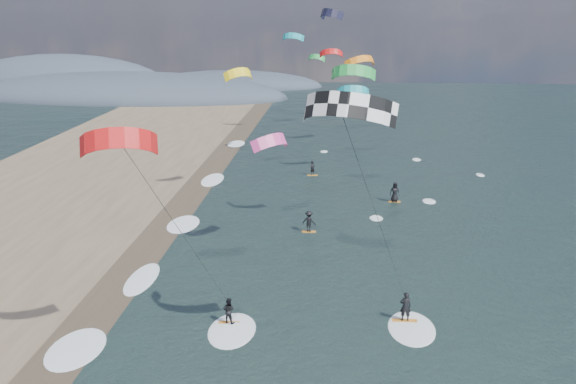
{
  "coord_description": "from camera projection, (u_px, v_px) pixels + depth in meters",
  "views": [
    {
      "loc": [
        1.76,
        -22.7,
        17.06
      ],
      "look_at": [
        -1.0,
        12.0,
        7.0
      ],
      "focal_mm": 40.0,
      "sensor_mm": 36.0,
      "label": 1
    }
  ],
  "objects": [
    {
      "name": "bg_kite_field",
      "position": [
        326.0,
        58.0,
        71.59
      ],
      "size": [
        15.25,
        64.87,
        9.38
      ],
      "color": "teal",
      "rests_on": "ground"
    },
    {
      "name": "wet_sand_strip",
      "position": [
        96.0,
        313.0,
        37.1
      ],
      "size": [
        3.0,
        240.0,
        0.0
      ],
      "primitive_type": "cube",
      "color": "#382D23",
      "rests_on": "ground"
    },
    {
      "name": "kitesurfer_near_b",
      "position": [
        162.0,
        212.0,
        29.94
      ],
      "size": [
        6.87,
        8.49,
        12.83
      ],
      "color": "orange",
      "rests_on": "ground"
    },
    {
      "name": "shoreline_surf",
      "position": [
        141.0,
        281.0,
        41.56
      ],
      "size": [
        2.4,
        79.4,
        0.11
      ],
      "color": "white",
      "rests_on": "ground"
    },
    {
      "name": "far_kitesurfers",
      "position": [
        344.0,
        201.0,
        55.51
      ],
      "size": [
        8.95,
        18.43,
        1.83
      ],
      "color": "orange",
      "rests_on": "ground"
    },
    {
      "name": "coastal_hills",
      "position": [
        115.0,
        92.0,
        133.31
      ],
      "size": [
        80.0,
        41.0,
        15.0
      ],
      "color": "#3D4756",
      "rests_on": "ground"
    },
    {
      "name": "kitesurfer_near_a",
      "position": [
        356.0,
        157.0,
        28.72
      ],
      "size": [
        7.9,
        8.92,
        14.2
      ],
      "color": "orange",
      "rests_on": "ground"
    }
  ]
}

